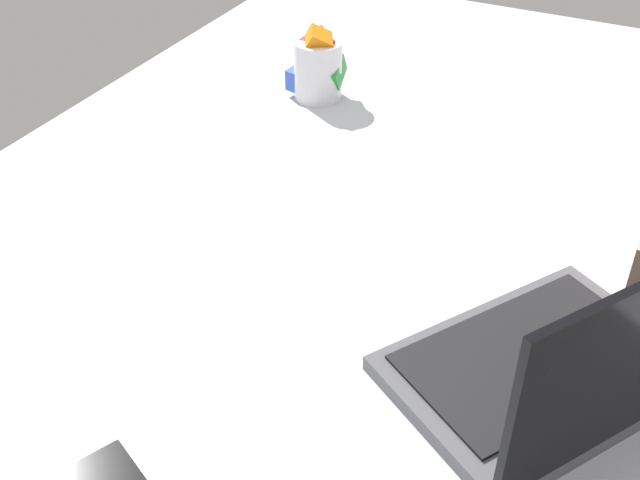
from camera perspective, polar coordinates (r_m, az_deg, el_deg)
name	(u,v)px	position (r cm, az deg, el deg)	size (l,w,h in cm)	color
bed_mattress	(418,260)	(124.52, 7.10, -1.43)	(180.00, 140.00, 18.00)	#B7BCC6
laptop	(563,367)	(91.48, 17.10, -8.70)	(40.19, 37.15, 23.00)	#4C4C51
snack_cup	(318,67)	(149.22, -0.17, 12.33)	(9.12, 10.46, 14.19)	silver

